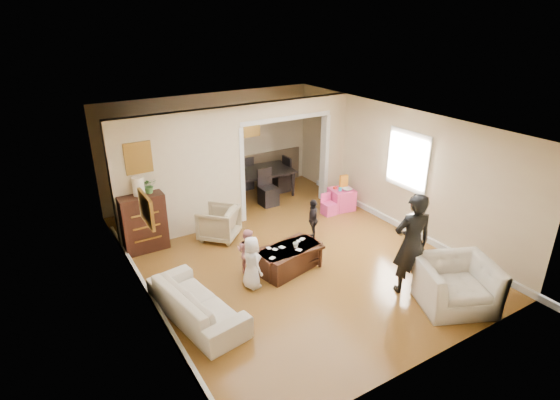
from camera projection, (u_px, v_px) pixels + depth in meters
floor at (285, 252)px, 8.78m from camera, size 7.00×7.00×0.00m
partition_left at (181, 176)px, 9.03m from camera, size 2.75×0.18×2.60m
partition_right at (332, 148)px, 10.87m from camera, size 0.55×0.18×2.60m
partition_header at (285, 108)px, 9.77m from camera, size 2.22×0.18×0.35m
window_pane at (408, 160)px, 9.16m from camera, size 0.03×0.95×1.10m
framed_art_partition at (138, 158)px, 8.34m from camera, size 0.45×0.03×0.55m
framed_art_sofa_wall at (146, 209)px, 6.31m from camera, size 0.03×0.55×0.40m
framed_art_alcove at (251, 125)px, 11.34m from camera, size 0.45×0.03×0.55m
sofa at (197, 302)px, 6.82m from camera, size 1.05×2.00×0.56m
armchair_back at (219, 223)px, 9.21m from camera, size 1.06×1.06×0.69m
armchair_front at (455, 284)px, 7.09m from camera, size 1.48×1.41×0.76m
dresser at (143, 222)px, 8.71m from camera, size 0.84×0.47×1.16m
table_lamp at (138, 186)px, 8.41m from camera, size 0.22×0.22×0.36m
potted_plant at (149, 186)px, 8.52m from camera, size 0.27×0.23×0.30m
coffee_table at (289, 258)px, 8.14m from camera, size 1.28×0.85×0.44m
coffee_cup at (296, 245)px, 8.04m from camera, size 0.12×0.12×0.09m
play_table at (341, 199)px, 10.62m from camera, size 0.60×0.60×0.50m
cereal_box at (344, 181)px, 10.59m from camera, size 0.21×0.10×0.30m
cyan_cup at (340, 189)px, 10.41m from camera, size 0.08×0.08×0.08m
toy_block at (335, 188)px, 10.54m from camera, size 0.09×0.07×0.05m
play_bowl at (347, 189)px, 10.44m from camera, size 0.25×0.25×0.05m
dining_table at (256, 184)px, 11.31m from camera, size 2.01×1.25×0.67m
adult_person at (412, 244)px, 7.26m from camera, size 0.75×0.60×1.78m
child_kneel_a at (252, 263)px, 7.51m from camera, size 0.33×0.48×0.95m
child_kneel_b at (247, 251)px, 7.96m from camera, size 0.50×0.53×0.86m
child_toddler at (313, 219)px, 9.14m from camera, size 0.48×0.55×0.89m
craft_papers at (286, 248)px, 8.05m from camera, size 0.95×0.45×0.00m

